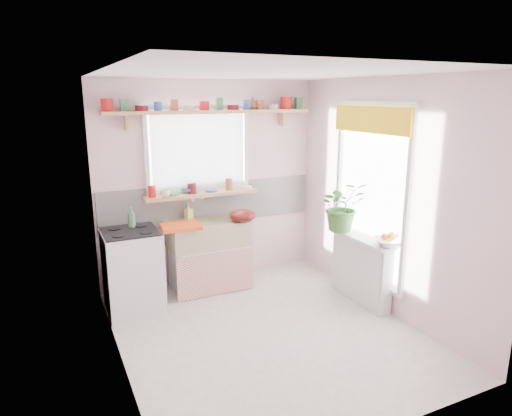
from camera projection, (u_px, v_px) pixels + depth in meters
name	position (u px, v px, depth m)	size (l,w,h in m)	color
room	(285.00, 179.00, 5.28)	(3.20, 3.20, 3.20)	white
sink_unit	(208.00, 254.00, 5.55)	(0.95, 0.65, 1.11)	white
cooker	(133.00, 271.00, 4.93)	(0.58, 0.58, 0.93)	white
radiator_ledge	(361.00, 268.00, 5.20)	(0.22, 0.95, 0.78)	white
windowsill	(202.00, 194.00, 5.54)	(1.40, 0.22, 0.04)	tan
pine_shelf	(212.00, 112.00, 5.36)	(2.52, 0.24, 0.04)	tan
shelf_crockery	(212.00, 105.00, 5.34)	(2.47, 0.11, 0.12)	red
sill_crockery	(198.00, 189.00, 5.50)	(1.35, 0.11, 0.12)	red
dish_tray	(181.00, 226.00, 5.14)	(0.44, 0.33, 0.04)	#FF5216
colander	(243.00, 215.00, 5.42)	(0.32, 0.32, 0.14)	#5E1210
jade_plant	(342.00, 206.00, 5.25)	(0.53, 0.46, 0.59)	#386B2A
fruit_bowl	(390.00, 242.00, 4.76)	(0.31, 0.31, 0.08)	silver
herb_pot	(343.00, 222.00, 5.28)	(0.12, 0.08, 0.22)	#2E6E2C
soap_bottle_sink	(188.00, 211.00, 5.54)	(0.08, 0.08, 0.18)	#FCEC70
sill_cup	(165.00, 194.00, 5.28)	(0.11, 0.11, 0.09)	#EEE3CE
sill_bowl	(189.00, 190.00, 5.52)	(0.21, 0.21, 0.06)	teal
shelf_vase	(252.00, 103.00, 5.62)	(0.14, 0.14, 0.14)	#A35232
cooker_bottle	(131.00, 217.00, 4.93)	(0.09, 0.09, 0.23)	#428457
fruit	(390.00, 237.00, 4.76)	(0.20, 0.14, 0.10)	orange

